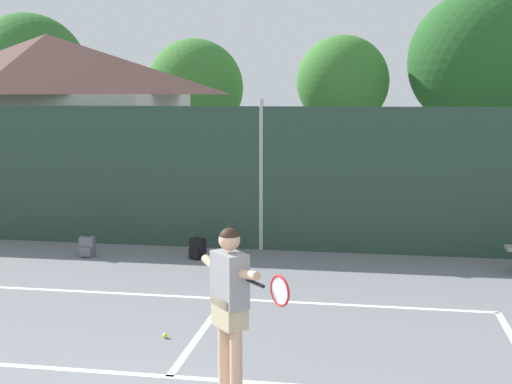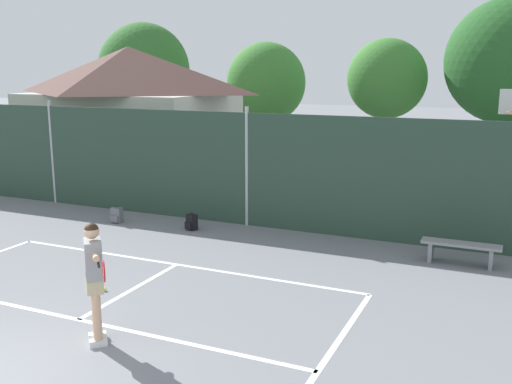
% 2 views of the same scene
% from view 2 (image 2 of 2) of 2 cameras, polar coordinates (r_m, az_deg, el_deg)
% --- Properties ---
extents(chainlink_fence, '(26.09, 0.09, 3.09)m').
position_cam_2_polar(chainlink_fence, '(15.10, -0.89, 2.19)').
color(chainlink_fence, '#284233').
rests_on(chainlink_fence, ground).
extents(clubhouse_building, '(7.30, 5.24, 4.80)m').
position_cam_2_polar(clubhouse_building, '(21.96, -12.12, 7.65)').
color(clubhouse_building, beige).
rests_on(clubhouse_building, ground).
extents(treeline_backdrop, '(25.60, 4.34, 6.72)m').
position_cam_2_polar(treeline_backdrop, '(25.93, 8.44, 11.40)').
color(treeline_backdrop, brown).
rests_on(treeline_backdrop, ground).
extents(tennis_player, '(1.08, 1.03, 1.85)m').
position_cam_2_polar(tennis_player, '(8.94, -15.48, -7.57)').
color(tennis_player, silver).
rests_on(tennis_player, ground).
extents(tennis_ball, '(0.07, 0.07, 0.07)m').
position_cam_2_polar(tennis_ball, '(11.30, -14.52, -9.18)').
color(tennis_ball, '#CCE033').
rests_on(tennis_ball, ground).
extents(backpack_grey, '(0.29, 0.25, 0.46)m').
position_cam_2_polar(backpack_grey, '(16.04, -13.42, -2.24)').
color(backpack_grey, slate).
rests_on(backpack_grey, ground).
extents(backpack_black, '(0.33, 0.32, 0.46)m').
position_cam_2_polar(backpack_black, '(14.99, -6.31, -2.96)').
color(backpack_black, black).
rests_on(backpack_black, ground).
extents(courtside_bench, '(1.60, 0.36, 0.48)m').
position_cam_2_polar(courtside_bench, '(12.97, 19.33, -5.20)').
color(courtside_bench, gray).
rests_on(courtside_bench, ground).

